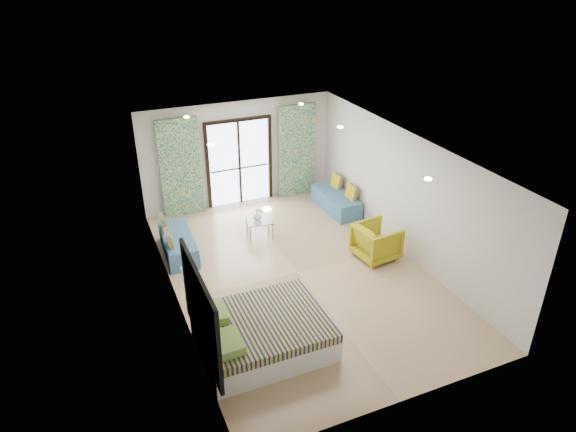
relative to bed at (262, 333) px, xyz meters
name	(u,v)px	position (x,y,z in m)	size (l,w,h in m)	color
floor	(298,272)	(1.48, 1.84, -0.30)	(5.00, 7.50, 0.01)	tan
ceiling	(299,150)	(1.48, 1.84, 2.40)	(5.00, 7.50, 0.01)	silver
wall_back	(239,153)	(1.48, 5.59, 1.05)	(5.00, 0.01, 2.70)	silver
wall_front	(410,330)	(1.48, -1.91, 1.05)	(5.00, 0.01, 2.70)	silver
wall_left	(171,240)	(-1.02, 1.84, 1.05)	(0.01, 7.50, 2.70)	silver
wall_right	(405,194)	(3.98, 1.84, 1.05)	(0.01, 7.50, 2.70)	silver
balcony_door	(239,157)	(1.48, 5.56, 0.96)	(1.76, 0.08, 2.28)	black
balcony_rail	(240,168)	(1.48, 5.57, 0.65)	(1.52, 0.03, 0.04)	#595451
curtain_left	(180,168)	(-0.07, 5.41, 0.95)	(1.00, 0.10, 2.50)	white
curtain_right	(297,151)	(3.03, 5.41, 0.95)	(1.00, 0.10, 2.50)	white
downlight_a	(267,209)	(0.08, -0.16, 2.37)	(0.12, 0.12, 0.02)	#FFE0B2
downlight_b	(428,179)	(2.88, -0.16, 2.37)	(0.12, 0.12, 0.02)	#FFE0B2
downlight_c	(211,145)	(0.08, 2.84, 2.37)	(0.12, 0.12, 0.02)	#FFE0B2
downlight_d	(340,127)	(2.88, 2.84, 2.37)	(0.12, 0.12, 0.02)	#FFE0B2
downlight_e	(187,117)	(0.08, 4.84, 2.37)	(0.12, 0.12, 0.02)	#FFE0B2
downlight_f	(301,104)	(2.88, 4.84, 2.37)	(0.12, 0.12, 0.02)	#FFE0B2
headboard	(200,312)	(-0.98, 0.00, 0.75)	(0.06, 2.10, 1.50)	black
switch_plate	(182,270)	(-0.99, 1.25, 0.75)	(0.02, 0.10, 0.10)	silver
bed	(262,333)	(0.00, 0.00, 0.00)	(2.09, 1.70, 0.72)	silver
daybed_left	(178,244)	(-0.64, 3.57, -0.05)	(0.70, 1.65, 0.80)	#3B648D
daybed_right	(336,201)	(3.59, 4.14, -0.05)	(0.68, 1.64, 0.80)	#3B648D
coffee_table	(259,221)	(1.31, 3.68, 0.05)	(0.70, 0.70, 0.69)	silver
vase	(257,216)	(1.27, 3.67, 0.19)	(0.20, 0.21, 0.20)	white
armchair	(377,240)	(3.29, 1.73, 0.13)	(0.84, 0.78, 0.86)	#ACA316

